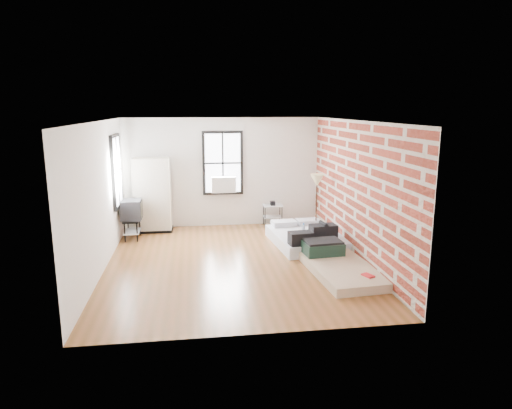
{
  "coord_description": "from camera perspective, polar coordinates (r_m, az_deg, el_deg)",
  "views": [
    {
      "loc": [
        -0.76,
        -8.69,
        3.06
      ],
      "look_at": [
        0.49,
        0.3,
        1.11
      ],
      "focal_mm": 32.0,
      "sensor_mm": 36.0,
      "label": 1
    }
  ],
  "objects": [
    {
      "name": "wardrobe",
      "position": [
        11.59,
        -12.83,
        1.14
      ],
      "size": [
        0.94,
        0.55,
        1.84
      ],
      "rotation": [
        0.0,
        0.0,
        -0.02
      ],
      "color": "black",
      "rests_on": "ground"
    },
    {
      "name": "mattress_main",
      "position": [
        10.4,
        6.38,
        -4.1
      ],
      "size": [
        1.62,
        2.08,
        0.63
      ],
      "rotation": [
        0.0,
        0.0,
        0.1
      ],
      "color": "silver",
      "rests_on": "ground"
    },
    {
      "name": "floor_lamp",
      "position": [
        10.89,
        7.64,
        2.59
      ],
      "size": [
        0.32,
        0.32,
        1.51
      ],
      "color": "black",
      "rests_on": "ground"
    },
    {
      "name": "tv_stand",
      "position": [
        11.07,
        -15.28,
        -0.81
      ],
      "size": [
        0.47,
        0.66,
        0.93
      ],
      "rotation": [
        0.0,
        0.0,
        -0.0
      ],
      "color": "black",
      "rests_on": "ground"
    },
    {
      "name": "mattress_bare",
      "position": [
        8.87,
        10.16,
        -7.35
      ],
      "size": [
        1.25,
        2.15,
        0.45
      ],
      "rotation": [
        0.0,
        0.0,
        0.08
      ],
      "color": "tan",
      "rests_on": "ground"
    },
    {
      "name": "ground",
      "position": [
        9.24,
        -2.78,
        -7.23
      ],
      "size": [
        6.0,
        6.0,
        0.0
      ],
      "primitive_type": "plane",
      "color": "brown",
      "rests_on": "ground"
    },
    {
      "name": "side_table",
      "position": [
        11.88,
        2.09,
        -0.62
      ],
      "size": [
        0.51,
        0.42,
        0.66
      ],
      "rotation": [
        0.0,
        0.0,
        -0.03
      ],
      "color": "black",
      "rests_on": "ground"
    },
    {
      "name": "room_shell",
      "position": [
        9.2,
        -1.66,
        3.84
      ],
      "size": [
        5.02,
        6.02,
        2.8
      ],
      "color": "silver",
      "rests_on": "ground"
    }
  ]
}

